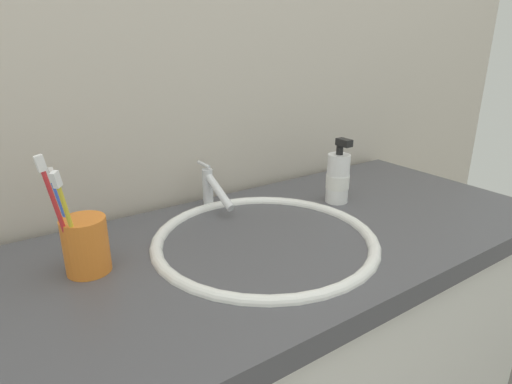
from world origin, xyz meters
TOP-DOWN VIEW (x-y plane):
  - tiled_wall_back at (0.00, 0.30)m, footprint 2.49×0.04m
  - sink_basin at (0.01, 0.00)m, footprint 0.43×0.43m
  - faucet at (0.01, 0.20)m, footprint 0.02×0.14m
  - toothbrush_cup at (-0.30, 0.07)m, footprint 0.07×0.07m
  - toothbrush_blue at (-0.32, 0.10)m, footprint 0.03×0.05m
  - toothbrush_red at (-0.33, 0.06)m, footprint 0.04×0.01m
  - toothbrush_yellow at (-0.32, 0.05)m, footprint 0.04×0.04m
  - soap_dispenser at (0.27, 0.07)m, footprint 0.05×0.06m

SIDE VIEW (x-z plane):
  - sink_basin at x=0.01m, z-range 0.80..0.93m
  - toothbrush_cup at x=-0.30m, z-range 0.91..1.00m
  - faucet at x=0.01m, z-range 0.91..1.01m
  - soap_dispenser at x=0.27m, z-range 0.89..1.05m
  - toothbrush_blue at x=-0.32m, z-range 0.93..1.10m
  - toothbrush_yellow at x=-0.32m, z-range 0.93..1.11m
  - toothbrush_red at x=-0.33m, z-range 0.93..1.13m
  - tiled_wall_back at x=0.00m, z-range 0.00..2.40m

